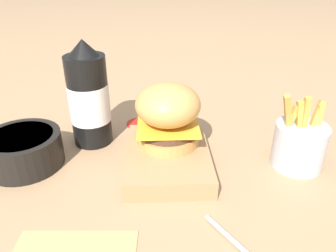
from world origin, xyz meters
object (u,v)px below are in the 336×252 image
(burger, at_px, (168,114))
(ketchup_bottle, at_px, (89,98))
(serving_board, at_px, (168,158))
(side_bowl, at_px, (23,149))
(fries_basket, at_px, (299,144))

(burger, xyz_separation_m, ketchup_bottle, (0.07, 0.15, 0.00))
(serving_board, distance_m, burger, 0.08)
(serving_board, height_order, side_bowl, side_bowl)
(burger, relative_size, side_bowl, 0.85)
(fries_basket, relative_size, side_bowl, 1.06)
(fries_basket, bearing_deg, ketchup_bottle, 74.97)
(ketchup_bottle, bearing_deg, side_bowl, 126.08)
(fries_basket, bearing_deg, side_bowl, 87.41)
(burger, bearing_deg, serving_board, 177.88)
(serving_board, xyz_separation_m, side_bowl, (0.02, 0.27, 0.02))
(ketchup_bottle, distance_m, side_bowl, 0.15)
(serving_board, xyz_separation_m, fries_basket, (-0.01, -0.24, 0.03))
(serving_board, xyz_separation_m, burger, (0.03, -0.00, 0.08))
(serving_board, bearing_deg, burger, -2.12)
(burger, distance_m, fries_basket, 0.24)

